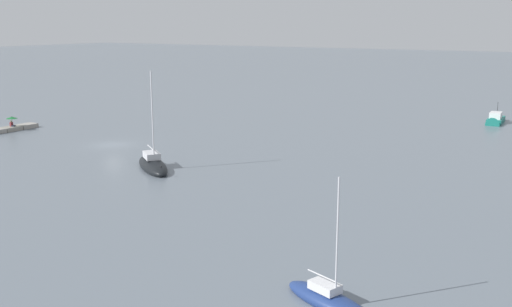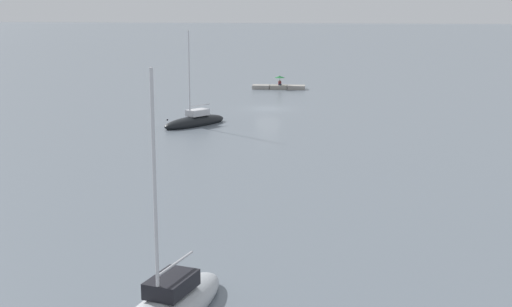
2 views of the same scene
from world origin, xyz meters
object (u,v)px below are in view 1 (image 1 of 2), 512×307
sailboat_navy_near (328,300)px  umbrella_open_green (12,118)px  sailboat_black_mid (153,165)px  person_seated_maroon_left (12,124)px  motorboat_teal_near (495,121)px

sailboat_navy_near → umbrella_open_green: bearing=-93.6°
sailboat_navy_near → sailboat_black_mid: (-16.54, -25.01, 0.10)m
person_seated_maroon_left → sailboat_black_mid: (6.28, 28.15, -0.41)m
umbrella_open_green → sailboat_navy_near: 57.78m
umbrella_open_green → sailboat_black_mid: size_ratio=0.15×
motorboat_teal_near → umbrella_open_green: bearing=33.4°
umbrella_open_green → motorboat_teal_near: 62.42m
person_seated_maroon_left → motorboat_teal_near: (-36.52, 50.70, -0.42)m
umbrella_open_green → sailboat_black_mid: (6.27, 28.05, -1.28)m
person_seated_maroon_left → motorboat_teal_near: size_ratio=0.12×
person_seated_maroon_left → umbrella_open_green: umbrella_open_green is taller
sailboat_black_mid → motorboat_teal_near: bearing=-170.6°
person_seated_maroon_left → sailboat_navy_near: size_ratio=0.11×
umbrella_open_green → sailboat_black_mid: bearing=77.4°
person_seated_maroon_left → umbrella_open_green: size_ratio=0.53×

